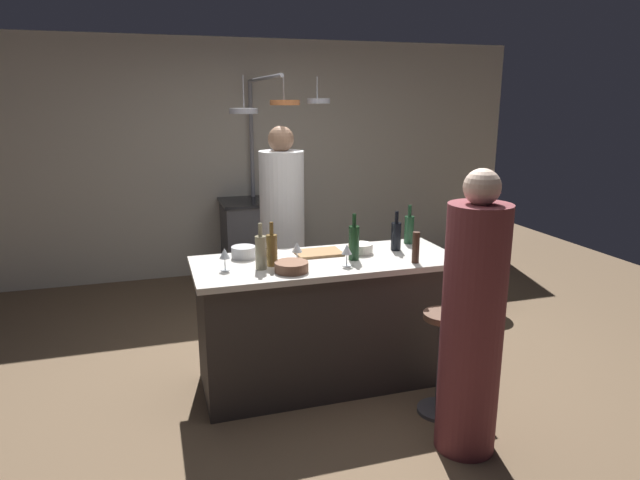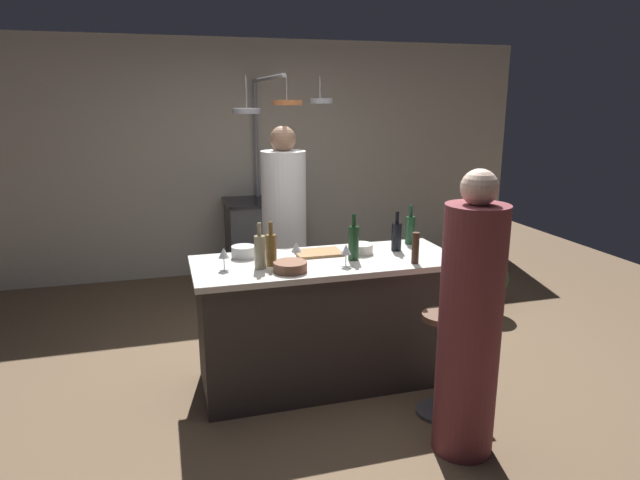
% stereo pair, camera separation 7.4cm
% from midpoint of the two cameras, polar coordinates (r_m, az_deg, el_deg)
% --- Properties ---
extents(ground_plane, '(9.00, 9.00, 0.00)m').
position_cam_midpoint_polar(ground_plane, '(4.11, 0.11, -14.16)').
color(ground_plane, brown).
extents(back_wall, '(6.40, 0.16, 2.60)m').
position_cam_midpoint_polar(back_wall, '(6.42, -7.58, 8.30)').
color(back_wall, beige).
rests_on(back_wall, ground_plane).
extents(kitchen_island, '(1.80, 0.72, 0.90)m').
position_cam_midpoint_polar(kitchen_island, '(3.91, 0.11, -8.32)').
color(kitchen_island, '#332D2B').
rests_on(kitchen_island, ground_plane).
extents(stove_range, '(0.80, 0.64, 0.89)m').
position_cam_midpoint_polar(stove_range, '(6.18, -6.69, 0.06)').
color(stove_range, '#47474C').
rests_on(stove_range, ground_plane).
extents(chef, '(0.37, 0.37, 1.75)m').
position_cam_midpoint_polar(chef, '(4.68, -4.33, 0.10)').
color(chef, white).
rests_on(chef, ground_plane).
extents(bar_stool_right, '(0.28, 0.28, 0.68)m').
position_cam_midpoint_polar(bar_stool_right, '(3.63, 11.87, -11.85)').
color(bar_stool_right, '#4C4C51').
rests_on(bar_stool_right, ground_plane).
extents(guest_right, '(0.34, 0.34, 1.62)m').
position_cam_midpoint_polar(guest_right, '(3.17, 14.75, -8.55)').
color(guest_right, brown).
rests_on(guest_right, ground_plane).
extents(overhead_pot_rack, '(0.87, 1.52, 2.17)m').
position_cam_midpoint_polar(overhead_pot_rack, '(5.40, -5.86, 11.39)').
color(overhead_pot_rack, gray).
rests_on(overhead_pot_rack, ground_plane).
extents(potted_plant, '(0.36, 0.36, 0.52)m').
position_cam_midpoint_polar(potted_plant, '(5.43, 16.25, -4.10)').
color(potted_plant, brown).
rests_on(potted_plant, ground_plane).
extents(cutting_board, '(0.32, 0.22, 0.02)m').
position_cam_midpoint_polar(cutting_board, '(3.89, -0.70, -1.33)').
color(cutting_board, '#997047').
rests_on(cutting_board, kitchen_island).
extents(pepper_mill, '(0.05, 0.05, 0.21)m').
position_cam_midpoint_polar(pepper_mill, '(3.71, 9.28, -0.77)').
color(pepper_mill, '#382319').
rests_on(pepper_mill, kitchen_island).
extents(wine_bottle_red, '(0.07, 0.07, 0.32)m').
position_cam_midpoint_polar(wine_bottle_red, '(3.73, 2.95, -0.21)').
color(wine_bottle_red, '#143319').
rests_on(wine_bottle_red, kitchen_island).
extents(wine_bottle_dark, '(0.07, 0.07, 0.29)m').
position_cam_midpoint_polar(wine_bottle_dark, '(4.00, 7.32, 0.46)').
color(wine_bottle_dark, black).
rests_on(wine_bottle_dark, kitchen_island).
extents(wine_bottle_amber, '(0.07, 0.07, 0.29)m').
position_cam_midpoint_polar(wine_bottle_amber, '(3.61, -5.57, -0.95)').
color(wine_bottle_amber, brown).
rests_on(wine_bottle_amber, kitchen_island).
extents(wine_bottle_green, '(0.07, 0.07, 0.29)m').
position_cam_midpoint_polar(wine_bottle_green, '(4.21, 8.66, 1.14)').
color(wine_bottle_green, '#193D23').
rests_on(wine_bottle_green, kitchen_island).
extents(wine_bottle_white, '(0.07, 0.07, 0.30)m').
position_cam_midpoint_polar(wine_bottle_white, '(3.54, -6.71, -1.20)').
color(wine_bottle_white, gray).
rests_on(wine_bottle_white, kitchen_island).
extents(wine_glass_near_right_guest, '(0.07, 0.07, 0.15)m').
position_cam_midpoint_polar(wine_glass_near_right_guest, '(3.64, -2.97, -0.86)').
color(wine_glass_near_right_guest, silver).
rests_on(wine_glass_near_right_guest, kitchen_island).
extents(wine_glass_by_chef, '(0.07, 0.07, 0.15)m').
position_cam_midpoint_polar(wine_glass_by_chef, '(3.59, 2.19, -1.08)').
color(wine_glass_by_chef, silver).
rests_on(wine_glass_by_chef, kitchen_island).
extents(wine_glass_near_left_guest, '(0.07, 0.07, 0.15)m').
position_cam_midpoint_polar(wine_glass_near_left_guest, '(3.55, -10.39, -1.48)').
color(wine_glass_near_left_guest, silver).
rests_on(wine_glass_near_left_guest, kitchen_island).
extents(mixing_bowl_steel, '(0.17, 0.17, 0.08)m').
position_cam_midpoint_polar(mixing_bowl_steel, '(3.83, -8.43, -1.25)').
color(mixing_bowl_steel, '#B7B7BC').
rests_on(mixing_bowl_steel, kitchen_island).
extents(mixing_bowl_ceramic, '(0.17, 0.17, 0.07)m').
position_cam_midpoint_polar(mixing_bowl_ceramic, '(3.91, 3.66, -0.87)').
color(mixing_bowl_ceramic, silver).
rests_on(mixing_bowl_ceramic, kitchen_island).
extents(mixing_bowl_wooden, '(0.21, 0.21, 0.06)m').
position_cam_midpoint_polar(mixing_bowl_wooden, '(3.50, -3.56, -2.77)').
color(mixing_bowl_wooden, brown).
rests_on(mixing_bowl_wooden, kitchen_island).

